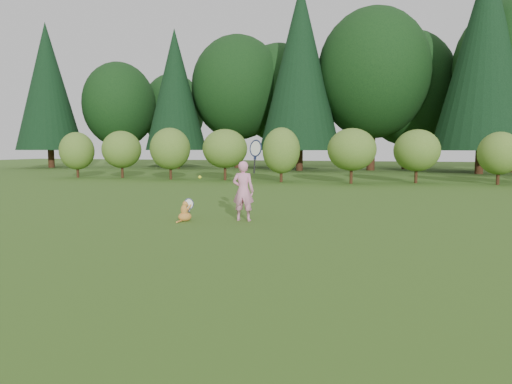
% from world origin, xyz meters
% --- Properties ---
extents(ground, '(100.00, 100.00, 0.00)m').
position_xyz_m(ground, '(0.00, 0.00, 0.00)').
color(ground, '#305317').
rests_on(ground, ground).
extents(shrub_row, '(28.00, 3.00, 2.80)m').
position_xyz_m(shrub_row, '(0.00, 13.00, 1.40)').
color(shrub_row, '#456D22').
rests_on(shrub_row, ground).
extents(woodland_backdrop, '(48.00, 10.00, 15.00)m').
position_xyz_m(woodland_backdrop, '(0.00, 23.00, 7.50)').
color(woodland_backdrop, black).
rests_on(woodland_backdrop, ground).
extents(child, '(0.75, 0.45, 2.00)m').
position_xyz_m(child, '(-0.21, 1.24, 0.70)').
color(child, pink).
rests_on(child, ground).
extents(cat, '(0.45, 0.67, 0.62)m').
position_xyz_m(cat, '(-1.47, 0.88, 0.23)').
color(cat, '#C67426').
rests_on(cat, ground).
extents(tennis_ball, '(0.07, 0.07, 0.07)m').
position_xyz_m(tennis_ball, '(-1.32, 1.40, 0.95)').
color(tennis_ball, yellow).
rests_on(tennis_ball, ground).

